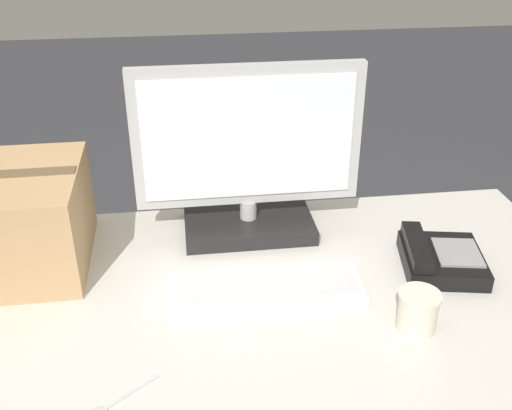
{
  "coord_description": "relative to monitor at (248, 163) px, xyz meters",
  "views": [
    {
      "loc": [
        -0.03,
        -1.05,
        1.56
      ],
      "look_at": [
        0.13,
        0.17,
        0.9
      ],
      "focal_mm": 42.0,
      "sensor_mm": 36.0,
      "label": 1
    }
  ],
  "objects": [
    {
      "name": "paper_cup_right",
      "position": [
        0.29,
        -0.44,
        -0.15
      ],
      "size": [
        0.09,
        0.09,
        0.09
      ],
      "color": "beige",
      "rests_on": "office_desk"
    },
    {
      "name": "spoon",
      "position": [
        -0.32,
        -0.57,
        -0.19
      ],
      "size": [
        0.13,
        0.1,
        0.0
      ],
      "rotation": [
        0.0,
        0.0,
        3.78
      ],
      "color": "silver",
      "rests_on": "office_desk"
    },
    {
      "name": "keyboard",
      "position": [
        0.0,
        -0.28,
        -0.18
      ],
      "size": [
        0.44,
        0.16,
        0.03
      ],
      "rotation": [
        0.0,
        0.0,
        -0.01
      ],
      "color": "silver",
      "rests_on": "office_desk"
    },
    {
      "name": "desk_phone",
      "position": [
        0.43,
        -0.23,
        -0.17
      ],
      "size": [
        0.22,
        0.23,
        0.07
      ],
      "rotation": [
        0.0,
        0.0,
        -0.19
      ],
      "color": "black",
      "rests_on": "office_desk"
    },
    {
      "name": "monitor",
      "position": [
        0.0,
        0.0,
        0.0
      ],
      "size": [
        0.57,
        0.21,
        0.44
      ],
      "color": "black",
      "rests_on": "office_desk"
    }
  ]
}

